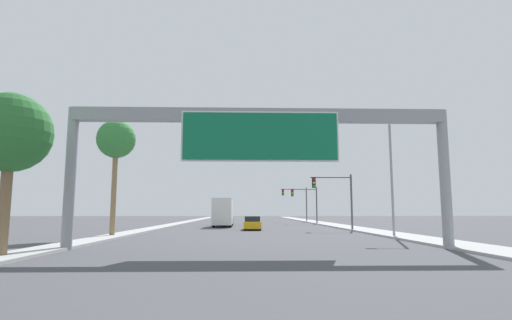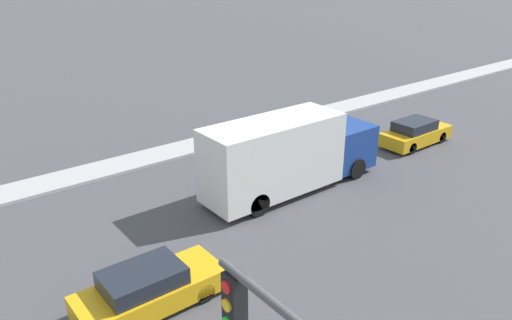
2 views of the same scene
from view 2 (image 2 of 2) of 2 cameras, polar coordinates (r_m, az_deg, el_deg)
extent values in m
cube|color=#A7A7A7|center=(35.59, 10.56, 6.10)|extent=(2.00, 120.00, 0.15)
cube|color=gold|center=(15.94, -11.90, -14.56)|extent=(1.78, 4.54, 0.70)
cube|color=#1E232D|center=(15.50, -12.85, -13.00)|extent=(1.57, 2.36, 0.54)
cylinder|color=black|center=(17.13, -8.77, -12.22)|extent=(0.22, 0.64, 0.64)
cylinder|color=black|center=(16.02, -5.90, -14.83)|extent=(0.22, 0.64, 0.64)
cylinder|color=black|center=(16.27, -17.70, -15.31)|extent=(0.22, 0.64, 0.64)
cube|color=gold|center=(29.34, 17.78, 2.71)|extent=(1.73, 4.45, 0.72)
cube|color=#1E232D|center=(28.96, 17.68, 3.79)|extent=(1.52, 2.31, 0.55)
cylinder|color=black|center=(30.89, 18.09, 3.24)|extent=(0.22, 0.64, 0.64)
cylinder|color=black|center=(30.14, 20.41, 2.45)|extent=(0.22, 0.64, 0.64)
cylinder|color=black|center=(28.75, 14.93, 2.17)|extent=(0.22, 0.64, 0.64)
cylinder|color=black|center=(27.94, 17.35, 1.29)|extent=(0.22, 0.64, 0.64)
cube|color=navy|center=(24.61, 9.98, 1.65)|extent=(2.15, 2.50, 2.07)
cube|color=silver|center=(21.49, 1.97, 0.42)|extent=(2.33, 6.43, 3.19)
cylinder|color=black|center=(25.47, 7.97, 0.50)|extent=(0.28, 1.00, 1.00)
cylinder|color=black|center=(24.21, 11.42, -0.96)|extent=(0.28, 1.00, 1.00)
cylinder|color=black|center=(21.92, -3.04, -3.13)|extent=(0.28, 1.00, 1.00)
cylinder|color=black|center=(20.44, 0.29, -5.12)|extent=(0.28, 1.00, 1.00)
cube|color=black|center=(8.34, -2.46, -15.85)|extent=(0.35, 0.28, 1.05)
cylinder|color=red|center=(8.05, -3.45, -14.33)|extent=(0.22, 0.04, 0.22)
cylinder|color=yellow|center=(8.27, -3.40, -16.26)|extent=(0.22, 0.04, 0.22)
camera|label=1|loc=(40.22, -103.49, -18.13)|focal=28.00mm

